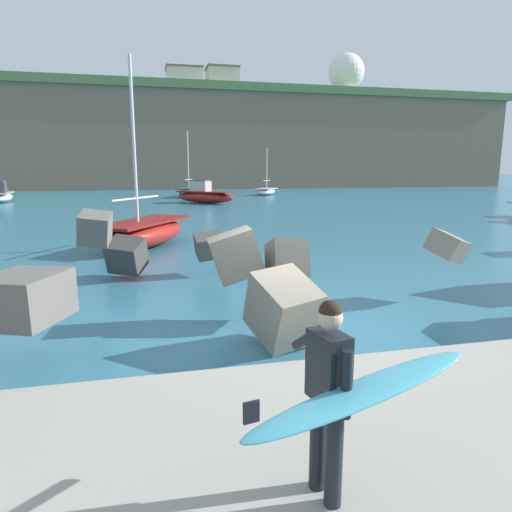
{
  "coord_description": "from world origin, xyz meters",
  "views": [
    {
      "loc": [
        -2.52,
        -7.82,
        3.06
      ],
      "look_at": [
        -0.57,
        0.5,
        1.4
      ],
      "focal_mm": 31.75,
      "sensor_mm": 36.0,
      "label": 1
    }
  ],
  "objects_px": {
    "boat_near_left": "(204,195)",
    "boat_near_centre": "(266,191)",
    "station_building_central": "(222,82)",
    "station_building_west": "(184,85)",
    "surfer_with_board": "(339,390)",
    "boat_mid_left": "(144,232)",
    "radar_dome": "(346,77)",
    "boat_mid_right": "(190,192)",
    "boat_far_left": "(1,195)"
  },
  "relations": [
    {
      "from": "boat_near_centre",
      "to": "station_building_central",
      "type": "height_order",
      "value": "station_building_central"
    },
    {
      "from": "surfer_with_board",
      "to": "station_building_central",
      "type": "relative_size",
      "value": 0.38
    },
    {
      "from": "boat_far_left",
      "to": "radar_dome",
      "type": "distance_m",
      "value": 71.88
    },
    {
      "from": "boat_mid_right",
      "to": "radar_dome",
      "type": "xyz_separation_m",
      "value": [
        35.49,
        39.95,
        20.7
      ]
    },
    {
      "from": "surfer_with_board",
      "to": "boat_far_left",
      "type": "bearing_deg",
      "value": 108.92
    },
    {
      "from": "surfer_with_board",
      "to": "boat_near_centre",
      "type": "bearing_deg",
      "value": 76.24
    },
    {
      "from": "boat_near_left",
      "to": "radar_dome",
      "type": "relative_size",
      "value": 0.53
    },
    {
      "from": "surfer_with_board",
      "to": "boat_far_left",
      "type": "xyz_separation_m",
      "value": [
        -14.68,
        42.82,
        -0.64
      ]
    },
    {
      "from": "boat_mid_left",
      "to": "radar_dome",
      "type": "xyz_separation_m",
      "value": [
        40.09,
        71.72,
        20.67
      ]
    },
    {
      "from": "boat_far_left",
      "to": "station_building_central",
      "type": "bearing_deg",
      "value": 53.75
    },
    {
      "from": "boat_near_left",
      "to": "station_building_west",
      "type": "xyz_separation_m",
      "value": [
        2.62,
        50.46,
        17.95
      ]
    },
    {
      "from": "surfer_with_board",
      "to": "boat_mid_left",
      "type": "xyz_separation_m",
      "value": [
        -1.71,
        14.99,
        -0.69
      ]
    },
    {
      "from": "boat_mid_right",
      "to": "station_building_central",
      "type": "relative_size",
      "value": 1.25
    },
    {
      "from": "boat_far_left",
      "to": "boat_near_centre",
      "type": "bearing_deg",
      "value": 12.29
    },
    {
      "from": "surfer_with_board",
      "to": "radar_dome",
      "type": "xyz_separation_m",
      "value": [
        38.38,
        86.71,
        19.98
      ]
    },
    {
      "from": "boat_far_left",
      "to": "boat_mid_right",
      "type": "bearing_deg",
      "value": 12.65
    },
    {
      "from": "boat_near_left",
      "to": "station_building_west",
      "type": "relative_size",
      "value": 0.8
    },
    {
      "from": "boat_near_left",
      "to": "boat_mid_right",
      "type": "bearing_deg",
      "value": 92.92
    },
    {
      "from": "boat_near_left",
      "to": "boat_mid_left",
      "type": "xyz_separation_m",
      "value": [
        -5.06,
        -22.64,
        -0.11
      ]
    },
    {
      "from": "radar_dome",
      "to": "surfer_with_board",
      "type": "bearing_deg",
      "value": -113.87
    },
    {
      "from": "boat_near_left",
      "to": "boat_mid_left",
      "type": "relative_size",
      "value": 0.78
    },
    {
      "from": "station_building_west",
      "to": "boat_mid_left",
      "type": "bearing_deg",
      "value": -96.0
    },
    {
      "from": "surfer_with_board",
      "to": "boat_near_left",
      "type": "height_order",
      "value": "boat_near_left"
    },
    {
      "from": "boat_mid_left",
      "to": "boat_mid_right",
      "type": "height_order",
      "value": "boat_mid_left"
    },
    {
      "from": "boat_near_left",
      "to": "boat_mid_left",
      "type": "height_order",
      "value": "boat_mid_left"
    },
    {
      "from": "boat_near_left",
      "to": "radar_dome",
      "type": "bearing_deg",
      "value": 54.49
    },
    {
      "from": "boat_near_left",
      "to": "station_building_central",
      "type": "bearing_deg",
      "value": 78.45
    },
    {
      "from": "boat_mid_right",
      "to": "radar_dome",
      "type": "height_order",
      "value": "radar_dome"
    },
    {
      "from": "surfer_with_board",
      "to": "boat_far_left",
      "type": "relative_size",
      "value": 0.41
    },
    {
      "from": "boat_near_left",
      "to": "boat_far_left",
      "type": "height_order",
      "value": "boat_near_left"
    },
    {
      "from": "boat_near_centre",
      "to": "station_building_central",
      "type": "distance_m",
      "value": 34.97
    },
    {
      "from": "boat_mid_right",
      "to": "boat_far_left",
      "type": "relative_size",
      "value": 1.33
    },
    {
      "from": "surfer_with_board",
      "to": "boat_mid_right",
      "type": "height_order",
      "value": "boat_mid_right"
    },
    {
      "from": "boat_mid_left",
      "to": "station_building_west",
      "type": "distance_m",
      "value": 75.69
    },
    {
      "from": "boat_near_left",
      "to": "station_building_west",
      "type": "bearing_deg",
      "value": 87.03
    },
    {
      "from": "boat_near_left",
      "to": "station_building_central",
      "type": "xyz_separation_m",
      "value": [
        8.44,
        41.29,
        17.21
      ]
    },
    {
      "from": "boat_near_left",
      "to": "boat_mid_right",
      "type": "xyz_separation_m",
      "value": [
        -0.47,
        9.13,
        -0.14
      ]
    },
    {
      "from": "boat_near_left",
      "to": "boat_near_centre",
      "type": "bearing_deg",
      "value": 52.09
    },
    {
      "from": "boat_far_left",
      "to": "station_building_west",
      "type": "relative_size",
      "value": 0.75
    },
    {
      "from": "station_building_central",
      "to": "radar_dome",
      "type": "bearing_deg",
      "value": 16.34
    },
    {
      "from": "boat_mid_right",
      "to": "station_building_west",
      "type": "distance_m",
      "value": 45.22
    },
    {
      "from": "boat_mid_left",
      "to": "radar_dome",
      "type": "relative_size",
      "value": 0.68
    },
    {
      "from": "boat_mid_right",
      "to": "station_building_west",
      "type": "bearing_deg",
      "value": 85.73
    },
    {
      "from": "surfer_with_board",
      "to": "station_building_west",
      "type": "xyz_separation_m",
      "value": [
        5.97,
        88.09,
        17.37
      ]
    },
    {
      "from": "boat_near_left",
      "to": "station_building_central",
      "type": "height_order",
      "value": "station_building_central"
    },
    {
      "from": "radar_dome",
      "to": "boat_near_left",
      "type": "bearing_deg",
      "value": -125.51
    },
    {
      "from": "surfer_with_board",
      "to": "station_building_west",
      "type": "height_order",
      "value": "station_building_west"
    },
    {
      "from": "boat_near_centre",
      "to": "boat_mid_left",
      "type": "bearing_deg",
      "value": -112.05
    },
    {
      "from": "station_building_west",
      "to": "station_building_central",
      "type": "height_order",
      "value": "station_building_west"
    },
    {
      "from": "boat_near_left",
      "to": "boat_mid_left",
      "type": "distance_m",
      "value": 23.2
    }
  ]
}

